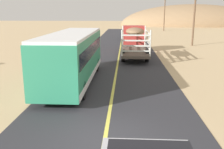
% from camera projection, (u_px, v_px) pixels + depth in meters
% --- Properties ---
extents(ground_plane, '(240.00, 240.00, 0.00)m').
position_uv_depth(ground_plane, '(105.00, 140.00, 9.23)').
color(ground_plane, tan).
extents(road_surface, '(8.00, 120.00, 0.02)m').
position_uv_depth(road_surface, '(105.00, 139.00, 9.23)').
color(road_surface, '#2D2D33').
rests_on(road_surface, ground).
extents(road_centre_line, '(0.16, 117.60, 0.00)m').
position_uv_depth(road_centre_line, '(105.00, 139.00, 9.22)').
color(road_centre_line, '#D8CC4C').
rests_on(road_centre_line, road_surface).
extents(livestock_truck, '(2.53, 9.70, 3.02)m').
position_uv_depth(livestock_truck, '(134.00, 37.00, 27.49)').
color(livestock_truck, '#B2332D').
rests_on(livestock_truck, road_surface).
extents(bus, '(2.54, 10.00, 3.21)m').
position_uv_depth(bus, '(73.00, 56.00, 16.21)').
color(bus, '#2D8C66').
rests_on(bus, road_surface).
extents(car_far, '(1.80, 4.40, 1.46)m').
position_uv_depth(car_far, '(128.00, 35.00, 42.58)').
color(car_far, black).
rests_on(car_far, road_surface).
extents(power_pole_mid, '(2.20, 0.24, 7.67)m').
position_uv_depth(power_pole_mid, '(194.00, 15.00, 33.69)').
color(power_pole_mid, brown).
rests_on(power_pole_mid, ground).
extents(power_pole_far, '(2.20, 0.24, 8.70)m').
position_uv_depth(power_pole_far, '(165.00, 11.00, 59.98)').
color(power_pole_far, brown).
rests_on(power_pole_far, ground).
extents(distant_hill, '(47.67, 24.46, 13.74)m').
position_uv_depth(distant_hill, '(192.00, 25.00, 85.26)').
color(distant_hill, '#957553').
rests_on(distant_hill, ground).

